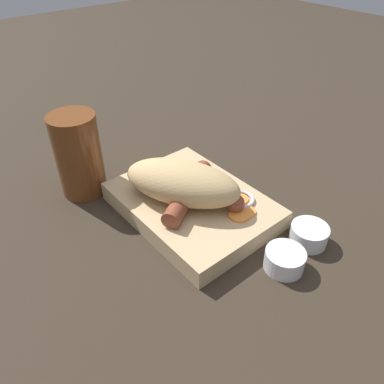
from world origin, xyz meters
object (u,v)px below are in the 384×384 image
object	(u,v)px
food_tray	(192,205)
bread_roll	(182,182)
drink_glass	(79,155)
condiment_cup_far	(309,236)
condiment_cup_near	(284,261)
sausage	(189,192)

from	to	relation	value
food_tray	bread_roll	size ratio (longest dim) A/B	1.25
food_tray	drink_glass	size ratio (longest dim) A/B	1.76
condiment_cup_far	food_tray	bearing A→B (deg)	-151.36
food_tray	condiment_cup_near	world-z (taller)	food_tray
sausage	drink_glass	bearing A→B (deg)	-149.98
sausage	condiment_cup_far	bearing A→B (deg)	30.80
bread_roll	condiment_cup_far	xyz separation A→B (m)	(0.16, 0.10, -0.05)
bread_roll	condiment_cup_far	world-z (taller)	bread_roll
food_tray	sausage	size ratio (longest dim) A/B	1.61
condiment_cup_near	drink_glass	xyz separation A→B (m)	(-0.32, -0.12, 0.06)
condiment_cup_far	sausage	bearing A→B (deg)	-149.20
condiment_cup_near	drink_glass	bearing A→B (deg)	-159.42
bread_roll	condiment_cup_far	size ratio (longest dim) A/B	3.63
food_tray	condiment_cup_far	bearing A→B (deg)	28.64
food_tray	drink_glass	distance (m)	0.20
bread_roll	condiment_cup_near	size ratio (longest dim) A/B	3.63
sausage	condiment_cup_far	size ratio (longest dim) A/B	2.83
condiment_cup_near	condiment_cup_far	world-z (taller)	same
food_tray	bread_roll	bearing A→B (deg)	-115.04
bread_roll	drink_glass	world-z (taller)	drink_glass
sausage	drink_glass	size ratio (longest dim) A/B	1.09
condiment_cup_far	drink_glass	bearing A→B (deg)	-149.59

